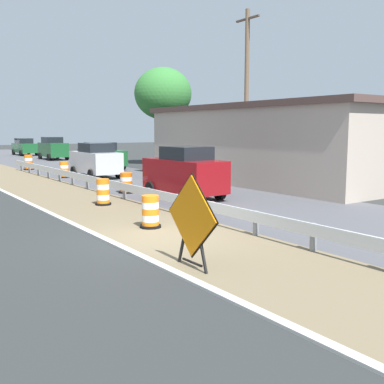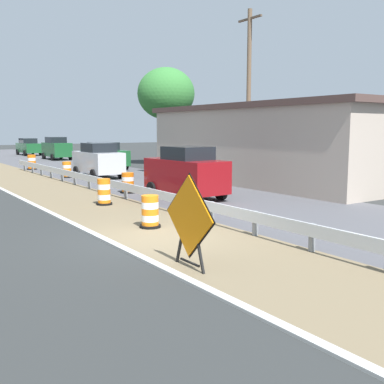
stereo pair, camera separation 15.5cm
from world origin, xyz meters
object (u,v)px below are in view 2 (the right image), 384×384
at_px(traffic_barrel_nearest, 150,213).
at_px(car_trailing_near_lane, 57,148).
at_px(utility_pole_near, 249,95).
at_px(traffic_barrel_close, 104,193).
at_px(traffic_barrel_far, 67,170).
at_px(car_mid_far_lane, 29,147).
at_px(car_lead_near_lane, 186,172).
at_px(traffic_barrel_mid, 128,184).
at_px(warning_sign_diamond, 189,219).
at_px(traffic_barrel_farther, 32,163).
at_px(car_distant_a, 104,156).
at_px(car_trailing_far_lane, 98,160).

relative_size(traffic_barrel_nearest, car_trailing_near_lane, 0.24).
relative_size(car_trailing_near_lane, utility_pole_near, 0.44).
relative_size(traffic_barrel_close, traffic_barrel_far, 1.06).
relative_size(traffic_barrel_close, utility_pole_near, 0.11).
bearing_deg(traffic_barrel_close, car_mid_far_lane, 79.50).
height_order(traffic_barrel_nearest, car_lead_near_lane, car_lead_near_lane).
bearing_deg(traffic_barrel_far, traffic_barrel_mid, -89.81).
bearing_deg(car_trailing_near_lane, traffic_barrel_nearest, -13.41).
relative_size(warning_sign_diamond, traffic_barrel_farther, 1.91).
height_order(traffic_barrel_close, car_mid_far_lane, car_mid_far_lane).
distance_m(traffic_barrel_far, car_mid_far_lane, 26.74).
bearing_deg(utility_pole_near, traffic_barrel_mid, -179.35).
bearing_deg(warning_sign_diamond, car_distant_a, -109.18).
distance_m(car_mid_far_lane, utility_pole_near, 34.93).
distance_m(traffic_barrel_close, utility_pole_near, 10.97).
xyz_separation_m(traffic_barrel_close, car_lead_near_lane, (3.66, -0.32, 0.65)).
bearing_deg(utility_pole_near, car_trailing_near_lane, 95.85).
bearing_deg(warning_sign_diamond, car_mid_far_lane, -100.50).
xyz_separation_m(traffic_barrel_farther, car_trailing_far_lane, (1.89, -7.94, 0.57)).
xyz_separation_m(warning_sign_diamond, car_trailing_near_lane, (8.98, 36.74, 0.02)).
bearing_deg(traffic_barrel_mid, car_trailing_near_lane, 79.22).
height_order(traffic_barrel_farther, car_lead_near_lane, car_lead_near_lane).
xyz_separation_m(traffic_barrel_far, traffic_barrel_farther, (-0.24, 6.95, 0.06)).
bearing_deg(car_trailing_far_lane, warning_sign_diamond, 162.48).
bearing_deg(utility_pole_near, warning_sign_diamond, -135.28).
bearing_deg(traffic_barrel_farther, traffic_barrel_nearest, -96.51).
bearing_deg(traffic_barrel_farther, car_trailing_near_lane, 63.10).
height_order(traffic_barrel_nearest, utility_pole_near, utility_pole_near).
bearing_deg(utility_pole_near, car_trailing_far_lane, 128.53).
height_order(traffic_barrel_far, utility_pole_near, utility_pole_near).
xyz_separation_m(traffic_barrel_mid, car_lead_near_lane, (1.36, -2.87, 0.69)).
relative_size(traffic_barrel_close, car_trailing_near_lane, 0.25).
bearing_deg(traffic_barrel_close, warning_sign_diamond, -101.89).
relative_size(traffic_barrel_far, car_distant_a, 0.20).
height_order(traffic_barrel_farther, utility_pole_near, utility_pole_near).
bearing_deg(traffic_barrel_farther, utility_pole_near, -63.20).
xyz_separation_m(warning_sign_diamond, traffic_barrel_mid, (4.15, 11.38, -0.65)).
xyz_separation_m(traffic_barrel_farther, car_mid_far_lane, (4.88, 19.38, 0.47)).
height_order(traffic_barrel_farther, car_trailing_near_lane, car_trailing_near_lane).
bearing_deg(car_mid_far_lane, traffic_barrel_close, -11.84).
height_order(traffic_barrel_nearest, traffic_barrel_mid, traffic_barrel_nearest).
relative_size(car_lead_near_lane, car_trailing_near_lane, 1.00).
bearing_deg(traffic_barrel_farther, traffic_barrel_close, -96.46).
xyz_separation_m(car_mid_far_lane, utility_pole_near, (2.81, -34.60, 3.86)).
height_order(traffic_barrel_far, car_lead_near_lane, car_lead_near_lane).
bearing_deg(traffic_barrel_nearest, car_trailing_near_lane, 76.77).
bearing_deg(car_lead_near_lane, traffic_barrel_farther, 3.15).
bearing_deg(utility_pole_near, traffic_barrel_nearest, -144.29).
bearing_deg(car_trailing_near_lane, traffic_barrel_close, -14.49).
distance_m(traffic_barrel_far, car_lead_near_lane, 11.33).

